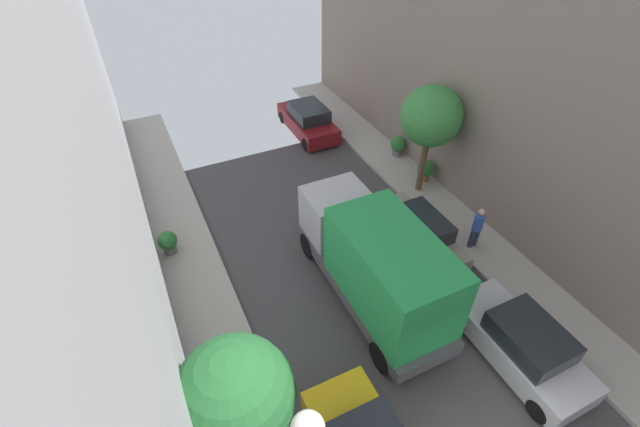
# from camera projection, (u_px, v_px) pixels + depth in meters

# --- Properties ---
(sidewalk_right) EXTENTS (2.00, 44.00, 0.15)m
(sidewalk_right) POSITION_uv_depth(u_px,v_px,m) (632.00, 385.00, 12.05)
(sidewalk_right) COLOR #A8A399
(sidewalk_right) RESTS_ON ground
(parked_car_right_2) EXTENTS (1.78, 4.20, 1.57)m
(parked_car_right_2) POSITION_uv_depth(u_px,v_px,m) (522.00, 344.00, 12.30)
(parked_car_right_2) COLOR silver
(parked_car_right_2) RESTS_ON ground
(parked_car_right_3) EXTENTS (1.78, 4.20, 1.57)m
(parked_car_right_3) POSITION_uv_depth(u_px,v_px,m) (416.00, 234.00, 15.83)
(parked_car_right_3) COLOR gray
(parked_car_right_3) RESTS_ON ground
(parked_car_right_4) EXTENTS (1.78, 4.20, 1.57)m
(parked_car_right_4) POSITION_uv_depth(u_px,v_px,m) (308.00, 120.00, 22.45)
(parked_car_right_4) COLOR maroon
(parked_car_right_4) RESTS_ON ground
(delivery_truck) EXTENTS (2.26, 6.60, 3.38)m
(delivery_truck) POSITION_uv_depth(u_px,v_px,m) (375.00, 262.00, 13.28)
(delivery_truck) COLOR #4C4C51
(delivery_truck) RESTS_ON ground
(pedestrian) EXTENTS (0.40, 0.36, 1.72)m
(pedestrian) POSITION_uv_depth(u_px,v_px,m) (477.00, 227.00, 15.60)
(pedestrian) COLOR #2D334C
(pedestrian) RESTS_ON sidewalk_right
(street_tree_1) EXTENTS (2.39, 2.39, 4.67)m
(street_tree_1) POSITION_uv_depth(u_px,v_px,m) (431.00, 117.00, 16.68)
(street_tree_1) COLOR brown
(street_tree_1) RESTS_ON sidewalk_right
(street_tree_2) EXTENTS (2.35, 2.35, 4.59)m
(street_tree_2) POSITION_uv_depth(u_px,v_px,m) (235.00, 397.00, 8.21)
(street_tree_2) COLOR brown
(street_tree_2) RESTS_ON sidewalk_left
(potted_plant_0) EXTENTS (0.75, 0.75, 0.98)m
(potted_plant_0) POSITION_uv_depth(u_px,v_px,m) (425.00, 169.00, 19.07)
(potted_plant_0) COLOR brown
(potted_plant_0) RESTS_ON sidewalk_right
(potted_plant_2) EXTENTS (0.69, 0.69, 0.91)m
(potted_plant_2) POSITION_uv_depth(u_px,v_px,m) (168.00, 242.00, 15.61)
(potted_plant_2) COLOR slate
(potted_plant_2) RESTS_ON sidewalk_left
(potted_plant_4) EXTENTS (0.72, 0.72, 0.96)m
(potted_plant_4) POSITION_uv_depth(u_px,v_px,m) (398.00, 145.00, 20.67)
(potted_plant_4) COLOR slate
(potted_plant_4) RESTS_ON sidewalk_right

